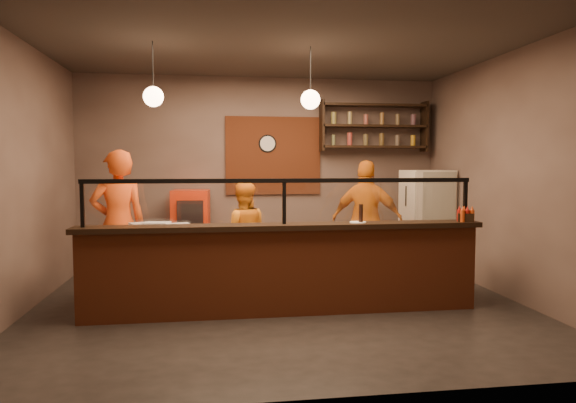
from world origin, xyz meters
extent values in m
plane|color=black|center=(0.00, 0.00, 0.00)|extent=(6.00, 6.00, 0.00)
plane|color=#3D352F|center=(0.00, 0.00, 3.20)|extent=(6.00, 6.00, 0.00)
plane|color=#6B574E|center=(0.00, 2.50, 1.60)|extent=(6.00, 0.00, 6.00)
plane|color=#6B574E|center=(-3.00, 0.00, 1.60)|extent=(0.00, 5.00, 5.00)
plane|color=#6B574E|center=(3.00, 0.00, 1.60)|extent=(0.00, 5.00, 5.00)
plane|color=#6B574E|center=(0.00, -2.50, 1.60)|extent=(6.00, 0.00, 6.00)
cube|color=brown|center=(0.20, 2.47, 1.90)|extent=(1.60, 0.04, 1.30)
cube|color=brown|center=(0.00, -0.30, 0.50)|extent=(4.60, 0.25, 1.00)
cube|color=black|center=(0.00, -0.30, 1.03)|extent=(4.70, 0.37, 0.06)
cube|color=gray|center=(0.00, 0.20, 0.42)|extent=(4.60, 0.75, 0.85)
cube|color=silver|center=(0.00, 0.20, 0.88)|extent=(4.60, 0.75, 0.05)
cube|color=white|center=(0.00, -0.30, 1.31)|extent=(4.40, 0.02, 0.50)
cube|color=black|center=(0.00, -0.30, 1.56)|extent=(4.50, 0.05, 0.05)
cube|color=black|center=(-2.22, -0.30, 1.31)|extent=(0.04, 0.04, 0.50)
cube|color=black|center=(0.00, -0.30, 1.31)|extent=(0.04, 0.04, 0.50)
cube|color=black|center=(2.22, -0.30, 1.31)|extent=(0.04, 0.04, 0.50)
cube|color=black|center=(1.90, 2.32, 2.05)|extent=(1.80, 0.28, 0.04)
cube|color=black|center=(1.90, 2.32, 2.40)|extent=(1.80, 0.28, 0.04)
cube|color=black|center=(1.90, 2.32, 2.75)|extent=(1.80, 0.28, 0.04)
cube|color=black|center=(1.00, 2.32, 2.40)|extent=(0.04, 0.28, 0.85)
cube|color=black|center=(2.80, 2.32, 2.40)|extent=(0.04, 0.28, 0.85)
cylinder|color=black|center=(0.10, 2.46, 2.10)|extent=(0.30, 0.04, 0.30)
cylinder|color=black|center=(-1.50, 0.20, 2.90)|extent=(0.01, 0.01, 0.60)
sphere|color=#FFC58C|center=(-1.50, 0.20, 2.55)|extent=(0.24, 0.24, 0.24)
cylinder|color=black|center=(0.40, 0.20, 2.90)|extent=(0.01, 0.01, 0.60)
sphere|color=#FFC58C|center=(0.40, 0.20, 2.55)|extent=(0.24, 0.24, 0.24)
imported|color=#DA4914|center=(-2.05, 0.84, 0.97)|extent=(0.82, 0.67, 1.94)
imported|color=orange|center=(-0.39, 1.21, 0.75)|extent=(0.75, 0.59, 1.50)
imported|color=orange|center=(1.47, 1.28, 0.91)|extent=(1.15, 0.85, 1.81)
cube|color=#EDE2C9|center=(2.60, 1.70, 0.83)|extent=(0.73, 0.69, 1.66)
cube|color=red|center=(-1.16, 2.15, 0.67)|extent=(0.61, 0.57, 1.34)
cylinder|color=beige|center=(0.01, 0.23, 0.91)|extent=(0.57, 0.57, 0.01)
cube|color=silver|center=(-1.66, 0.25, 0.97)|extent=(0.35, 0.32, 0.14)
cube|color=white|center=(-1.49, 0.21, 0.97)|extent=(0.34, 0.29, 0.15)
cube|color=silver|center=(-1.23, 0.08, 0.97)|extent=(0.33, 0.29, 0.14)
cylinder|color=yellow|center=(-1.31, 0.17, 0.93)|extent=(0.35, 0.11, 0.06)
cube|color=black|center=(2.20, -0.36, 1.11)|extent=(0.22, 0.20, 0.10)
cylinder|color=black|center=(0.90, -0.34, 1.17)|extent=(0.06, 0.06, 0.22)
cylinder|color=white|center=(0.87, -0.32, 1.07)|extent=(0.25, 0.25, 0.01)
camera|label=1|loc=(-0.81, -6.13, 1.73)|focal=32.00mm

